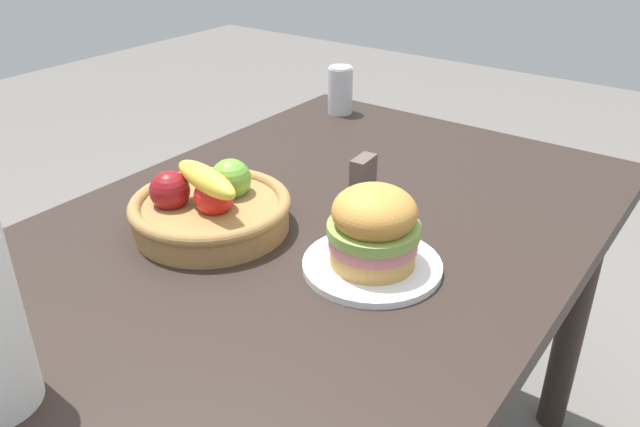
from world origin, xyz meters
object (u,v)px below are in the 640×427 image
Objects in this scene: fruit_basket at (210,207)px; plate at (372,265)px; sandwich at (374,227)px; napkin_holder at (363,179)px; soda_can at (340,90)px.

plate is at bearing -79.65° from fruit_basket.
fruit_basket is at bearing 100.35° from plate.
fruit_basket is (-0.06, 0.31, -0.03)m from sandwich.
plate is at bearing -148.57° from napkin_holder.
plate is 0.31m from fruit_basket.
napkin_holder is (0.26, -0.16, 0.00)m from fruit_basket.
plate is 0.78m from soda_can.
sandwich reaches higher than fruit_basket.
soda_can is at bearing 38.27° from sandwich.
soda_can is 0.43× the size of fruit_basket.
sandwich is 0.51× the size of fruit_basket.
napkin_holder is at bearing -31.68° from fruit_basket.
napkin_holder is (0.20, 0.15, -0.03)m from sandwich.
sandwich is at bearing -148.57° from napkin_holder.
fruit_basket is (-0.67, -0.17, -0.02)m from soda_can.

